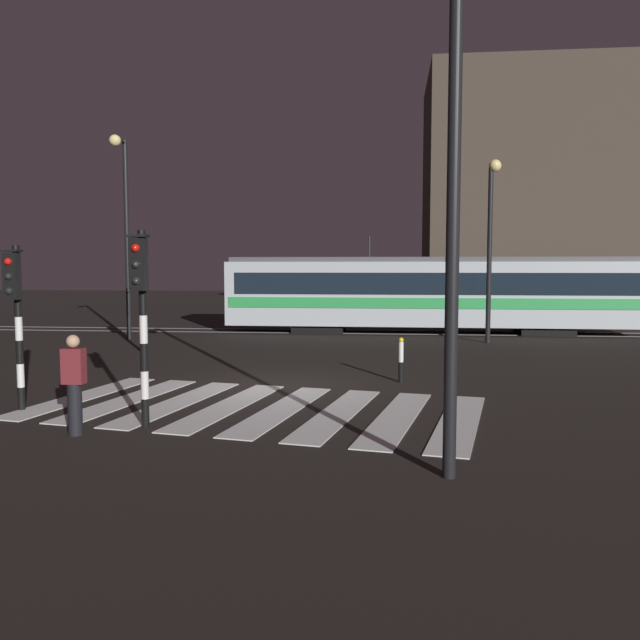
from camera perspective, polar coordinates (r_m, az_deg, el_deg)
name	(u,v)px	position (r m, az deg, el deg)	size (l,w,h in m)	color
ground_plane	(276,386)	(15.75, -3.84, -5.75)	(120.00, 120.00, 0.00)	black
rail_near	(327,333)	(27.87, 0.58, -1.16)	(80.00, 0.12, 0.03)	#59595E
rail_far	(330,330)	(29.29, 0.85, -0.87)	(80.00, 0.12, 0.03)	#59595E
crosswalk_zebra	(255,408)	(13.34, -5.72, -7.63)	(9.50, 6.23, 0.02)	silver
traffic_light_kerb_mid_left	(141,298)	(11.83, -15.35, 1.85)	(0.36, 0.42, 3.48)	black
traffic_light_corner_near_left	(15,302)	(14.03, -25.04, 1.40)	(0.36, 0.42, 3.26)	black
traffic_light_corner_far_left	(143,283)	(21.83, -15.21, 3.10)	(0.36, 0.42, 3.50)	black
street_lamp_trackside_right	(491,228)	(24.89, 14.69, 7.75)	(0.44, 1.21, 6.62)	black
street_lamp_trackside_left	(124,214)	(26.57, -16.72, 8.82)	(0.44, 1.21, 7.74)	black
street_lamp_near_kerb	(456,122)	(8.76, 11.81, 16.58)	(0.44, 1.21, 7.39)	black
tram	(430,292)	(28.38, 9.56, 2.40)	(17.52, 2.58, 4.15)	#B2BCC1
pedestrian_waiting_at_kerb	(74,384)	(11.81, -20.64, -5.24)	(0.36, 0.24, 1.71)	black
bollard_island_edge	(401,360)	(16.25, 7.08, -3.46)	(0.12, 0.12, 1.11)	black
building_backdrop	(596,199)	(37.36, 22.96, 9.70)	(17.50, 8.00, 12.72)	#42382D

